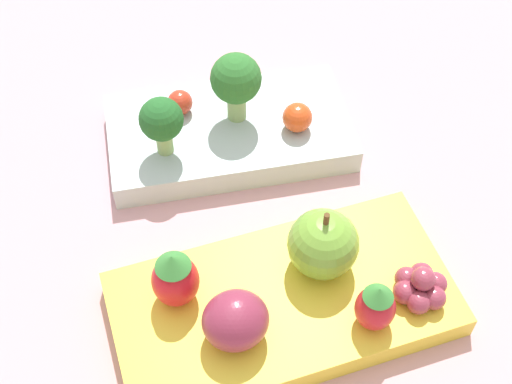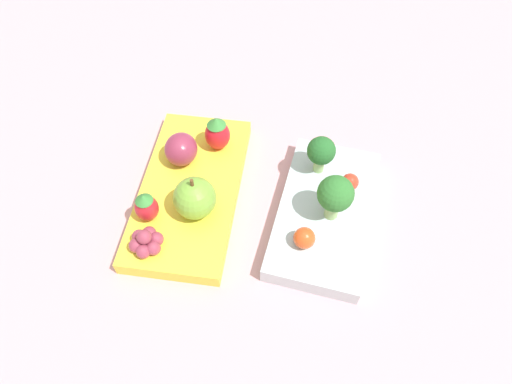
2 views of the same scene
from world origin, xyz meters
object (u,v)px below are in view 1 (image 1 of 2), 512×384
at_px(grape_cluster, 421,287).
at_px(bento_box_fruit, 288,303).
at_px(apple, 323,244).
at_px(plum, 236,320).
at_px(strawberry_0, 175,278).
at_px(broccoli_floret_1, 161,121).
at_px(bento_box_savoury, 229,133).
at_px(strawberry_1, 376,306).
at_px(broccoli_floret_0, 236,81).
at_px(cherry_tomato_1, 297,117).
at_px(cherry_tomato_0, 180,102).

bearing_deg(grape_cluster, bento_box_fruit, 163.30).
bearing_deg(apple, plum, -153.97).
relative_size(apple, strawberry_0, 1.18).
bearing_deg(apple, broccoli_floret_1, 120.98).
bearing_deg(broccoli_floret_1, apple, -59.02).
height_order(bento_box_savoury, strawberry_0, strawberry_0).
bearing_deg(broccoli_floret_1, strawberry_0, -99.24).
height_order(strawberry_1, grape_cluster, strawberry_1).
bearing_deg(bento_box_fruit, apple, 30.41).
relative_size(broccoli_floret_0, cherry_tomato_1, 2.58).
relative_size(broccoli_floret_1, apple, 0.90).
relative_size(bento_box_fruit, apple, 4.06).
height_order(cherry_tomato_0, plum, plum).
bearing_deg(grape_cluster, broccoli_floret_1, 127.41).
bearing_deg(strawberry_1, apple, 107.79).
relative_size(apple, strawberry_1, 1.40).
distance_m(strawberry_0, plum, 0.05).
xyz_separation_m(broccoli_floret_1, cherry_tomato_0, (0.02, 0.04, -0.02)).
height_order(bento_box_savoury, cherry_tomato_0, cherry_tomato_0).
xyz_separation_m(broccoli_floret_0, grape_cluster, (0.07, -0.19, -0.03)).
relative_size(bento_box_savoury, cherry_tomato_0, 10.01).
relative_size(broccoli_floret_0, broccoli_floret_1, 1.19).
bearing_deg(cherry_tomato_1, broccoli_floret_0, 147.49).
distance_m(cherry_tomato_1, grape_cluster, 0.17).
bearing_deg(bento_box_savoury, apple, -80.41).
relative_size(bento_box_fruit, broccoli_floret_1, 4.49).
distance_m(cherry_tomato_1, apple, 0.13).
bearing_deg(plum, bento_box_fruit, 22.74).
xyz_separation_m(bento_box_fruit, broccoli_floret_1, (-0.05, 0.15, 0.05)).
bearing_deg(strawberry_1, broccoli_floret_1, 117.57).
relative_size(bento_box_savoury, plum, 4.76).
height_order(cherry_tomato_1, strawberry_0, strawberry_0).
bearing_deg(grape_cluster, apple, 142.02).
relative_size(strawberry_0, plum, 1.13).
relative_size(apple, grape_cluster, 1.49).
bearing_deg(bento_box_fruit, bento_box_savoury, 88.36).
bearing_deg(bento_box_savoury, grape_cluster, -67.28).
relative_size(apple, plum, 1.32).
relative_size(bento_box_savoury, bento_box_fruit, 0.88).
height_order(bento_box_savoury, broccoli_floret_1, broccoli_floret_1).
distance_m(strawberry_1, grape_cluster, 0.04).
bearing_deg(bento_box_fruit, strawberry_0, 163.26).
distance_m(bento_box_fruit, broccoli_floret_1, 0.16).
distance_m(cherry_tomato_0, grape_cluster, 0.24).
bearing_deg(strawberry_0, cherry_tomato_0, 75.76).
bearing_deg(broccoli_floret_0, apple, -83.97).
height_order(strawberry_0, plum, strawberry_0).
height_order(cherry_tomato_0, grape_cluster, grape_cluster).
relative_size(cherry_tomato_0, strawberry_1, 0.50).
height_order(plum, grape_cluster, plum).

